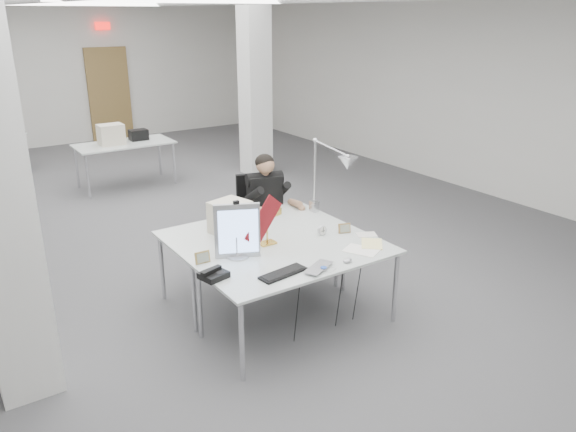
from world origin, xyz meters
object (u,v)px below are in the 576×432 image
object	(u,v)px
beige_monitor	(230,217)
architect_lamp	(329,182)
desk_main	(300,258)
bankers_lamp	(267,227)
desk_phone	(214,275)
office_chair	(264,219)
monitor	(237,231)
seated_person	(266,192)
laptop	(324,269)

from	to	relation	value
beige_monitor	architect_lamp	world-z (taller)	architect_lamp
desk_main	architect_lamp	size ratio (longest dim) A/B	2.23
bankers_lamp	desk_phone	xyz separation A→B (m)	(-0.76, -0.37, -0.14)
office_chair	monitor	xyz separation A→B (m)	(-1.00, -1.19, 0.46)
bankers_lamp	architect_lamp	size ratio (longest dim) A/B	0.42
seated_person	beige_monitor	size ratio (longest dim) A/B	2.65
office_chair	bankers_lamp	xyz separation A→B (m)	(-0.62, -1.08, 0.37)
office_chair	seated_person	size ratio (longest dim) A/B	1.22
laptop	bankers_lamp	world-z (taller)	bankers_lamp
seated_person	laptop	xyz separation A→B (m)	(-0.53, -1.80, -0.13)
desk_main	seated_person	bearing A→B (deg)	70.12
architect_lamp	desk_main	bearing A→B (deg)	-138.45
office_chair	architect_lamp	size ratio (longest dim) A/B	1.37
seated_person	desk_phone	size ratio (longest dim) A/B	4.29
monitor	architect_lamp	world-z (taller)	architect_lamp
laptop	desk_phone	world-z (taller)	desk_phone
seated_person	laptop	size ratio (longest dim) A/B	2.73
monitor	bankers_lamp	xyz separation A→B (m)	(0.38, 0.11, -0.08)
monitor	laptop	distance (m)	0.85
bankers_lamp	office_chair	bearing A→B (deg)	41.65
office_chair	monitor	distance (m)	1.62
monitor	desk_phone	world-z (taller)	monitor
seated_person	laptop	bearing A→B (deg)	-91.26
monitor	desk_main	bearing A→B (deg)	-8.36
seated_person	architect_lamp	xyz separation A→B (m)	(0.31, -0.77, 0.26)
desk_phone	monitor	bearing A→B (deg)	21.89
seated_person	desk_phone	bearing A→B (deg)	-119.43
laptop	beige_monitor	world-z (taller)	beige_monitor
architect_lamp	beige_monitor	bearing A→B (deg)	171.48
office_chair	architect_lamp	world-z (taller)	architect_lamp
office_chair	desk_phone	xyz separation A→B (m)	(-1.37, -1.45, 0.23)
desk_phone	beige_monitor	bearing A→B (deg)	40.86
laptop	architect_lamp	xyz separation A→B (m)	(0.84, 1.03, 0.39)
bankers_lamp	beige_monitor	distance (m)	0.49
desk_phone	beige_monitor	xyz separation A→B (m)	(0.61, 0.84, 0.13)
monitor	beige_monitor	distance (m)	0.63
seated_person	laptop	world-z (taller)	seated_person
desk_phone	beige_monitor	distance (m)	1.05
office_chair	desk_phone	size ratio (longest dim) A/B	5.25
monitor	laptop	xyz separation A→B (m)	(0.47, -0.66, -0.24)
monitor	beige_monitor	xyz separation A→B (m)	(0.23, 0.58, -0.09)
bankers_lamp	seated_person	bearing A→B (deg)	40.46
architect_lamp	office_chair	bearing A→B (deg)	113.28
desk_phone	beige_monitor	world-z (taller)	beige_monitor
desk_phone	seated_person	bearing A→B (deg)	32.47
bankers_lamp	laptop	bearing A→B (deg)	-101.93
desk_phone	desk_main	bearing A→B (deg)	-16.27
monitor	architect_lamp	xyz separation A→B (m)	(1.31, 0.37, 0.15)
seated_person	bankers_lamp	world-z (taller)	seated_person
beige_monitor	bankers_lamp	bearing A→B (deg)	-86.55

